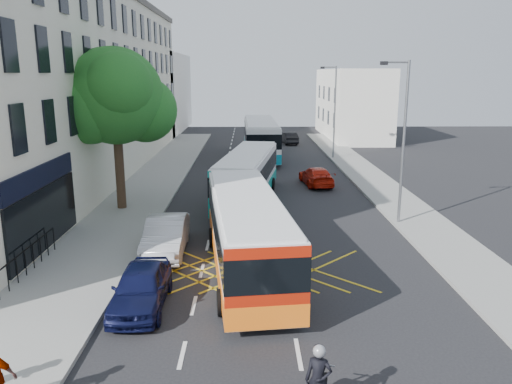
{
  "coord_description": "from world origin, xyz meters",
  "views": [
    {
      "loc": [
        -1.37,
        -12.31,
        7.54
      ],
      "look_at": [
        -1.01,
        10.05,
        2.2
      ],
      "focal_mm": 35.0,
      "sensor_mm": 36.0,
      "label": 1
    }
  ],
  "objects_px": {
    "lamp_near": "(402,134)",
    "parked_car_blue": "(141,287)",
    "parked_car_silver": "(166,236)",
    "motorbike": "(318,384)",
    "distant_car_dark": "(289,138)",
    "bus_near": "(247,232)",
    "street_tree": "(115,97)",
    "distant_car_grey": "(258,142)",
    "bus_mid": "(248,176)",
    "lamp_far": "(334,107)",
    "bus_far": "(261,138)",
    "red_hatchback": "(316,176)"
  },
  "relations": [
    {
      "from": "lamp_near",
      "to": "parked_car_blue",
      "type": "relative_size",
      "value": 1.93
    },
    {
      "from": "parked_car_silver",
      "to": "parked_car_blue",
      "type": "bearing_deg",
      "value": -91.48
    },
    {
      "from": "motorbike",
      "to": "distant_car_dark",
      "type": "height_order",
      "value": "motorbike"
    },
    {
      "from": "motorbike",
      "to": "parked_car_silver",
      "type": "xyz_separation_m",
      "value": [
        -5.07,
        10.65,
        -0.08
      ]
    },
    {
      "from": "bus_near",
      "to": "parked_car_blue",
      "type": "xyz_separation_m",
      "value": [
        -3.47,
        -3.05,
        -0.88
      ]
    },
    {
      "from": "street_tree",
      "to": "bus_near",
      "type": "height_order",
      "value": "street_tree"
    },
    {
      "from": "parked_car_blue",
      "to": "distant_car_dark",
      "type": "relative_size",
      "value": 1.06
    },
    {
      "from": "street_tree",
      "to": "parked_car_blue",
      "type": "xyz_separation_m",
      "value": [
        3.61,
        -12.03,
        -5.59
      ]
    },
    {
      "from": "parked_car_silver",
      "to": "distant_car_grey",
      "type": "xyz_separation_m",
      "value": [
        4.53,
        30.74,
        -0.18
      ]
    },
    {
      "from": "bus_near",
      "to": "motorbike",
      "type": "distance_m",
      "value": 8.77
    },
    {
      "from": "parked_car_blue",
      "to": "distant_car_grey",
      "type": "height_order",
      "value": "parked_car_blue"
    },
    {
      "from": "street_tree",
      "to": "parked_car_silver",
      "type": "relative_size",
      "value": 1.88
    },
    {
      "from": "street_tree",
      "to": "lamp_near",
      "type": "height_order",
      "value": "street_tree"
    },
    {
      "from": "street_tree",
      "to": "bus_mid",
      "type": "height_order",
      "value": "street_tree"
    },
    {
      "from": "bus_near",
      "to": "parked_car_silver",
      "type": "relative_size",
      "value": 2.33
    },
    {
      "from": "lamp_far",
      "to": "lamp_near",
      "type": "bearing_deg",
      "value": -90.0
    },
    {
      "from": "bus_mid",
      "to": "motorbike",
      "type": "relative_size",
      "value": 5.39
    },
    {
      "from": "bus_mid",
      "to": "parked_car_blue",
      "type": "bearing_deg",
      "value": -95.02
    },
    {
      "from": "street_tree",
      "to": "motorbike",
      "type": "bearing_deg",
      "value": -63.73
    },
    {
      "from": "distant_car_grey",
      "to": "distant_car_dark",
      "type": "distance_m",
      "value": 4.81
    },
    {
      "from": "bus_mid",
      "to": "street_tree",
      "type": "bearing_deg",
      "value": -154.98
    },
    {
      "from": "distant_car_grey",
      "to": "parked_car_blue",
      "type": "bearing_deg",
      "value": -104.82
    },
    {
      "from": "street_tree",
      "to": "lamp_far",
      "type": "bearing_deg",
      "value": 49.19
    },
    {
      "from": "parked_car_silver",
      "to": "distant_car_grey",
      "type": "relative_size",
      "value": 1.1
    },
    {
      "from": "distant_car_dark",
      "to": "bus_near",
      "type": "bearing_deg",
      "value": 75.23
    },
    {
      "from": "bus_mid",
      "to": "distant_car_dark",
      "type": "bearing_deg",
      "value": 88.67
    },
    {
      "from": "parked_car_blue",
      "to": "parked_car_silver",
      "type": "distance_m",
      "value": 5.11
    },
    {
      "from": "parked_car_blue",
      "to": "lamp_far",
      "type": "bearing_deg",
      "value": 68.46
    },
    {
      "from": "bus_far",
      "to": "parked_car_silver",
      "type": "distance_m",
      "value": 25.2
    },
    {
      "from": "parked_car_silver",
      "to": "lamp_far",
      "type": "bearing_deg",
      "value": 63.67
    },
    {
      "from": "street_tree",
      "to": "motorbike",
      "type": "xyz_separation_m",
      "value": [
        8.68,
        -17.58,
        -5.44
      ]
    },
    {
      "from": "bus_mid",
      "to": "bus_far",
      "type": "distance_m",
      "value": 15.82
    },
    {
      "from": "bus_near",
      "to": "bus_mid",
      "type": "bearing_deg",
      "value": 83.34
    },
    {
      "from": "bus_far",
      "to": "distant_car_grey",
      "type": "height_order",
      "value": "bus_far"
    },
    {
      "from": "bus_near",
      "to": "distant_car_dark",
      "type": "height_order",
      "value": "bus_near"
    },
    {
      "from": "red_hatchback",
      "to": "lamp_far",
      "type": "bearing_deg",
      "value": -111.66
    },
    {
      "from": "bus_near",
      "to": "bus_far",
      "type": "bearing_deg",
      "value": 80.92
    },
    {
      "from": "bus_far",
      "to": "distant_car_dark",
      "type": "height_order",
      "value": "bus_far"
    },
    {
      "from": "lamp_near",
      "to": "parked_car_blue",
      "type": "distance_m",
      "value": 14.85
    },
    {
      "from": "parked_car_silver",
      "to": "distant_car_dark",
      "type": "distance_m",
      "value": 34.96
    },
    {
      "from": "lamp_near",
      "to": "parked_car_blue",
      "type": "bearing_deg",
      "value": -140.74
    },
    {
      "from": "motorbike",
      "to": "distant_car_grey",
      "type": "relative_size",
      "value": 0.46
    },
    {
      "from": "parked_car_silver",
      "to": "bus_mid",
      "type": "bearing_deg",
      "value": 67.21
    },
    {
      "from": "distant_car_dark",
      "to": "red_hatchback",
      "type": "bearing_deg",
      "value": 82.98
    },
    {
      "from": "parked_car_blue",
      "to": "red_hatchback",
      "type": "bearing_deg",
      "value": 65.2
    },
    {
      "from": "parked_car_silver",
      "to": "red_hatchback",
      "type": "xyz_separation_m",
      "value": [
        8.23,
        13.23,
        -0.15
      ]
    },
    {
      "from": "street_tree",
      "to": "lamp_far",
      "type": "xyz_separation_m",
      "value": [
        14.71,
        17.03,
        -1.68
      ]
    },
    {
      "from": "street_tree",
      "to": "motorbike",
      "type": "height_order",
      "value": "street_tree"
    },
    {
      "from": "bus_far",
      "to": "parked_car_silver",
      "type": "bearing_deg",
      "value": -101.96
    },
    {
      "from": "bus_far",
      "to": "distant_car_dark",
      "type": "xyz_separation_m",
      "value": [
        3.36,
        9.28,
        -1.15
      ]
    }
  ]
}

